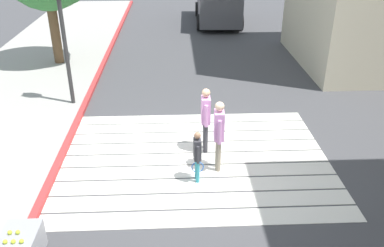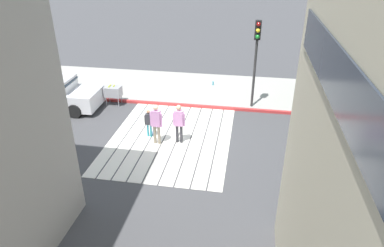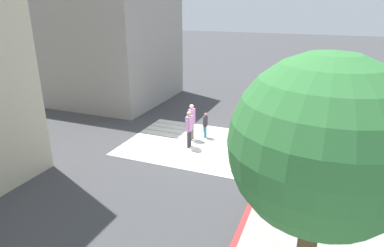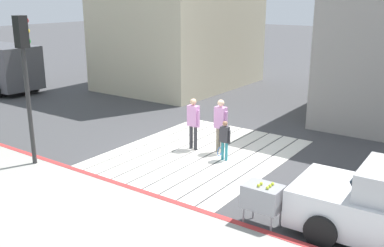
% 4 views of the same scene
% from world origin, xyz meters
% --- Properties ---
extents(ground_plane, '(120.00, 120.00, 0.00)m').
position_xyz_m(ground_plane, '(0.00, 0.00, 0.00)').
color(ground_plane, '#424244').
extents(crosswalk_stripes, '(6.40, 4.90, 0.01)m').
position_xyz_m(crosswalk_stripes, '(0.00, 0.00, 0.01)').
color(crosswalk_stripes, silver).
rests_on(crosswalk_stripes, ground).
extents(sidewalk_west, '(4.80, 40.00, 0.12)m').
position_xyz_m(sidewalk_west, '(-5.60, 0.00, 0.06)').
color(sidewalk_west, '#9E9B93').
rests_on(sidewalk_west, ground).
extents(curb_painted, '(0.16, 40.00, 0.13)m').
position_xyz_m(curb_painted, '(-3.25, 0.00, 0.07)').
color(curb_painted, '#BC3333').
rests_on(curb_painted, ground).
extents(car_parked_near_curb, '(2.07, 4.35, 1.57)m').
position_xyz_m(car_parked_near_curb, '(-2.00, -6.22, 0.73)').
color(car_parked_near_curb, white).
rests_on(car_parked_near_curb, ground).
extents(traffic_light_corner, '(0.39, 0.28, 4.24)m').
position_xyz_m(traffic_light_corner, '(-3.58, 3.25, 3.04)').
color(traffic_light_corner, '#2D2D2D').
rests_on(traffic_light_corner, ground).
extents(street_tree, '(3.20, 3.20, 5.32)m').
position_xyz_m(street_tree, '(-4.86, 7.16, 3.63)').
color(street_tree, brown).
rests_on(street_tree, ground).
extents(tennis_ball_cart, '(0.56, 0.80, 1.02)m').
position_xyz_m(tennis_ball_cart, '(-2.90, -3.60, 0.70)').
color(tennis_ball_cart, '#99999E').
rests_on(tennis_ball_cart, ground).
extents(water_bottle, '(0.07, 0.07, 0.22)m').
position_xyz_m(water_bottle, '(-6.14, 1.05, 0.23)').
color(water_bottle, '#33A5BF').
rests_on(water_bottle, sidewalk_west).
extents(pedestrian_adult_lead, '(0.23, 0.50, 1.70)m').
position_xyz_m(pedestrian_adult_lead, '(0.50, -0.45, 0.99)').
color(pedestrian_adult_lead, gray).
rests_on(pedestrian_adult_lead, ground).
extents(pedestrian_adult_trailing, '(0.22, 0.49, 1.66)m').
position_xyz_m(pedestrian_adult_trailing, '(0.27, 0.42, 0.97)').
color(pedestrian_adult_trailing, '#333338').
rests_on(pedestrian_adult_trailing, ground).
extents(pedestrian_child_with_racket, '(0.28, 0.38, 1.22)m').
position_xyz_m(pedestrian_child_with_racket, '(-0.00, -0.90, 0.68)').
color(pedestrian_child_with_racket, teal).
rests_on(pedestrian_child_with_racket, ground).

